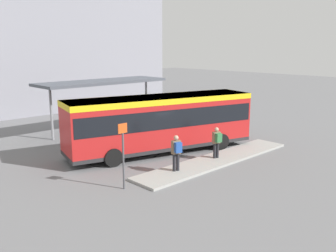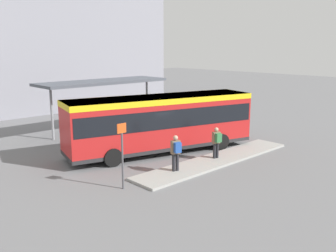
{
  "view_description": "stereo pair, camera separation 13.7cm",
  "coord_description": "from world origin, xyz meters",
  "px_view_note": "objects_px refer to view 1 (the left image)",
  "views": [
    {
      "loc": [
        -13.74,
        -15.04,
        5.86
      ],
      "look_at": [
        0.53,
        0.0,
        1.43
      ],
      "focal_mm": 40.0,
      "sensor_mm": 36.0,
      "label": 1
    },
    {
      "loc": [
        -13.64,
        -15.14,
        5.86
      ],
      "look_at": [
        0.53,
        0.0,
        1.43
      ],
      "focal_mm": 40.0,
      "sensor_mm": 36.0,
      "label": 2
    }
  ],
  "objects_px": {
    "pedestrian_waiting": "(217,141)",
    "bicycle_blue": "(212,118)",
    "potted_planter_near_shelter": "(165,119)",
    "platform_sign": "(123,153)",
    "city_bus": "(161,120)",
    "bicycle_black": "(196,116)",
    "pedestrian_companion": "(177,151)",
    "bicycle_yellow": "(190,115)",
    "bicycle_red": "(201,118)"
  },
  "relations": [
    {
      "from": "pedestrian_waiting",
      "to": "bicycle_blue",
      "type": "height_order",
      "value": "pedestrian_waiting"
    },
    {
      "from": "potted_planter_near_shelter",
      "to": "platform_sign",
      "type": "relative_size",
      "value": 0.5
    },
    {
      "from": "city_bus",
      "to": "platform_sign",
      "type": "relative_size",
      "value": 3.9
    },
    {
      "from": "pedestrian_waiting",
      "to": "potted_planter_near_shelter",
      "type": "distance_m",
      "value": 8.32
    },
    {
      "from": "bicycle_blue",
      "to": "bicycle_black",
      "type": "xyz_separation_m",
      "value": [
        0.02,
        1.62,
        -0.02
      ]
    },
    {
      "from": "pedestrian_waiting",
      "to": "pedestrian_companion",
      "type": "bearing_deg",
      "value": 105.91
    },
    {
      "from": "potted_planter_near_shelter",
      "to": "bicycle_blue",
      "type": "bearing_deg",
      "value": -16.72
    },
    {
      "from": "platform_sign",
      "to": "pedestrian_companion",
      "type": "bearing_deg",
      "value": -2.62
    },
    {
      "from": "potted_planter_near_shelter",
      "to": "bicycle_yellow",
      "type": "bearing_deg",
      "value": 17.82
    },
    {
      "from": "bicycle_yellow",
      "to": "platform_sign",
      "type": "xyz_separation_m",
      "value": [
        -13.29,
        -8.76,
        1.22
      ]
    },
    {
      "from": "bicycle_black",
      "to": "bicycle_blue",
      "type": "bearing_deg",
      "value": 0.05
    },
    {
      "from": "bicycle_red",
      "to": "potted_planter_near_shelter",
      "type": "relative_size",
      "value": 1.14
    },
    {
      "from": "pedestrian_waiting",
      "to": "bicycle_yellow",
      "type": "distance_m",
      "value": 11.54
    },
    {
      "from": "pedestrian_waiting",
      "to": "bicycle_red",
      "type": "height_order",
      "value": "pedestrian_waiting"
    },
    {
      "from": "bicycle_black",
      "to": "bicycle_yellow",
      "type": "height_order",
      "value": "bicycle_black"
    },
    {
      "from": "pedestrian_waiting",
      "to": "bicycle_yellow",
      "type": "xyz_separation_m",
      "value": [
        7.35,
        8.86,
        -0.72
      ]
    },
    {
      "from": "bicycle_blue",
      "to": "platform_sign",
      "type": "relative_size",
      "value": 0.62
    },
    {
      "from": "city_bus",
      "to": "bicycle_red",
      "type": "relative_size",
      "value": 6.85
    },
    {
      "from": "platform_sign",
      "to": "bicycle_blue",
      "type": "bearing_deg",
      "value": 25.58
    },
    {
      "from": "pedestrian_companion",
      "to": "bicycle_black",
      "type": "relative_size",
      "value": 1.05
    },
    {
      "from": "pedestrian_companion",
      "to": "platform_sign",
      "type": "height_order",
      "value": "platform_sign"
    },
    {
      "from": "bicycle_red",
      "to": "bicycle_yellow",
      "type": "distance_m",
      "value": 1.68
    },
    {
      "from": "pedestrian_waiting",
      "to": "bicycle_red",
      "type": "bearing_deg",
      "value": -28.46
    },
    {
      "from": "bicycle_black",
      "to": "platform_sign",
      "type": "height_order",
      "value": "platform_sign"
    },
    {
      "from": "pedestrian_waiting",
      "to": "potted_planter_near_shelter",
      "type": "height_order",
      "value": "pedestrian_waiting"
    },
    {
      "from": "city_bus",
      "to": "bicycle_blue",
      "type": "bearing_deg",
      "value": 36.5
    },
    {
      "from": "city_bus",
      "to": "bicycle_yellow",
      "type": "bearing_deg",
      "value": 49.22
    },
    {
      "from": "potted_planter_near_shelter",
      "to": "platform_sign",
      "type": "xyz_separation_m",
      "value": [
        -9.33,
        -7.49,
        0.84
      ]
    },
    {
      "from": "pedestrian_companion",
      "to": "bicycle_red",
      "type": "xyz_separation_m",
      "value": [
        9.9,
        7.27,
        -0.75
      ]
    },
    {
      "from": "bicycle_red",
      "to": "bicycle_black",
      "type": "distance_m",
      "value": 0.89
    },
    {
      "from": "potted_planter_near_shelter",
      "to": "bicycle_black",
      "type": "bearing_deg",
      "value": 6.74
    },
    {
      "from": "pedestrian_waiting",
      "to": "potted_planter_near_shelter",
      "type": "xyz_separation_m",
      "value": [
        3.39,
        7.59,
        -0.34
      ]
    },
    {
      "from": "bicycle_black",
      "to": "pedestrian_waiting",
      "type": "bearing_deg",
      "value": -41.48
    },
    {
      "from": "city_bus",
      "to": "pedestrian_companion",
      "type": "height_order",
      "value": "city_bus"
    },
    {
      "from": "city_bus",
      "to": "bicycle_black",
      "type": "xyz_separation_m",
      "value": [
        8.32,
        4.9,
        -1.5
      ]
    },
    {
      "from": "bicycle_black",
      "to": "potted_planter_near_shelter",
      "type": "bearing_deg",
      "value": -82.6
    },
    {
      "from": "platform_sign",
      "to": "bicycle_black",
      "type": "bearing_deg",
      "value": 31.0
    },
    {
      "from": "bicycle_red",
      "to": "bicycle_black",
      "type": "height_order",
      "value": "bicycle_black"
    },
    {
      "from": "pedestrian_companion",
      "to": "potted_planter_near_shelter",
      "type": "relative_size",
      "value": 1.22
    },
    {
      "from": "city_bus",
      "to": "bicycle_blue",
      "type": "distance_m",
      "value": 9.05
    },
    {
      "from": "pedestrian_waiting",
      "to": "platform_sign",
      "type": "bearing_deg",
      "value": 104.28
    },
    {
      "from": "pedestrian_waiting",
      "to": "bicycle_blue",
      "type": "relative_size",
      "value": 0.95
    },
    {
      "from": "pedestrian_waiting",
      "to": "bicycle_black",
      "type": "relative_size",
      "value": 1.0
    },
    {
      "from": "pedestrian_waiting",
      "to": "pedestrian_companion",
      "type": "relative_size",
      "value": 0.96
    },
    {
      "from": "city_bus",
      "to": "platform_sign",
      "type": "distance_m",
      "value": 5.78
    },
    {
      "from": "city_bus",
      "to": "bicycle_black",
      "type": "height_order",
      "value": "city_bus"
    },
    {
      "from": "platform_sign",
      "to": "bicycle_red",
      "type": "bearing_deg",
      "value": 29.02
    },
    {
      "from": "bicycle_blue",
      "to": "bicycle_black",
      "type": "relative_size",
      "value": 1.06
    },
    {
      "from": "bicycle_black",
      "to": "bicycle_yellow",
      "type": "xyz_separation_m",
      "value": [
        0.07,
        0.81,
        -0.01
      ]
    },
    {
      "from": "bicycle_blue",
      "to": "bicycle_yellow",
      "type": "height_order",
      "value": "bicycle_blue"
    }
  ]
}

